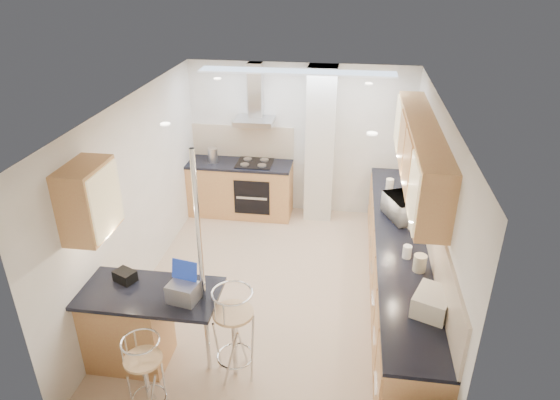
# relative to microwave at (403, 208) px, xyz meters

# --- Properties ---
(ground) EXTENTS (4.80, 4.80, 0.00)m
(ground) POSITION_rel_microwave_xyz_m (-1.53, -0.55, -1.07)
(ground) COLOR #D8B390
(ground) RESTS_ON ground
(room_shell) EXTENTS (3.64, 4.84, 2.51)m
(room_shell) POSITION_rel_microwave_xyz_m (-1.21, -0.17, 0.47)
(room_shell) COLOR silver
(room_shell) RESTS_ON ground
(right_counter) EXTENTS (0.63, 4.40, 0.92)m
(right_counter) POSITION_rel_microwave_xyz_m (-0.03, -0.55, -0.61)
(right_counter) COLOR #C77F4F
(right_counter) RESTS_ON ground
(back_counter) EXTENTS (1.70, 0.63, 0.92)m
(back_counter) POSITION_rel_microwave_xyz_m (-2.48, 1.55, -0.61)
(back_counter) COLOR #C77F4F
(back_counter) RESTS_ON ground
(peninsula) EXTENTS (1.47, 0.72, 0.94)m
(peninsula) POSITION_rel_microwave_xyz_m (-2.66, -2.00, -0.59)
(peninsula) COLOR #C77F4F
(peninsula) RESTS_ON ground
(microwave) EXTENTS (0.54, 0.63, 0.30)m
(microwave) POSITION_rel_microwave_xyz_m (0.00, 0.00, 0.00)
(microwave) COLOR white
(microwave) RESTS_ON right_counter
(laptop) EXTENTS (0.32, 0.26, 0.19)m
(laptop) POSITION_rel_microwave_xyz_m (-2.24, -2.09, -0.03)
(laptop) COLOR #999AA0
(laptop) RESTS_ON peninsula
(bag) EXTENTS (0.26, 0.23, 0.12)m
(bag) POSITION_rel_microwave_xyz_m (-2.94, -1.85, -0.07)
(bag) COLOR black
(bag) RESTS_ON peninsula
(bar_stool_near) EXTENTS (0.45, 0.45, 0.91)m
(bar_stool_near) POSITION_rel_microwave_xyz_m (-2.47, -2.65, -0.61)
(bar_stool_near) COLOR tan
(bar_stool_near) RESTS_ON ground
(bar_stool_end) EXTENTS (0.61, 0.61, 1.06)m
(bar_stool_end) POSITION_rel_microwave_xyz_m (-1.77, -2.03, -0.54)
(bar_stool_end) COLOR tan
(bar_stool_end) RESTS_ON ground
(jar_a) EXTENTS (0.15, 0.15, 0.16)m
(jar_a) POSITION_rel_microwave_xyz_m (0.11, -0.27, -0.07)
(jar_a) COLOR white
(jar_a) RESTS_ON right_counter
(jar_b) EXTENTS (0.13, 0.13, 0.16)m
(jar_b) POSITION_rel_microwave_xyz_m (-0.12, 0.86, -0.07)
(jar_b) COLOR white
(jar_b) RESTS_ON right_counter
(jar_c) EXTENTS (0.18, 0.18, 0.19)m
(jar_c) POSITION_rel_microwave_xyz_m (0.09, -1.19, -0.05)
(jar_c) COLOR beige
(jar_c) RESTS_ON right_counter
(jar_d) EXTENTS (0.10, 0.10, 0.15)m
(jar_d) POSITION_rel_microwave_xyz_m (-0.02, -0.95, -0.07)
(jar_d) COLOR white
(jar_d) RESTS_ON right_counter
(bread_bin) EXTENTS (0.44, 0.49, 0.21)m
(bread_bin) POSITION_rel_microwave_xyz_m (0.14, -1.88, -0.04)
(bread_bin) COLOR white
(bread_bin) RESTS_ON right_counter
(kettle) EXTENTS (0.16, 0.16, 0.24)m
(kettle) POSITION_rel_microwave_xyz_m (-2.92, 1.53, -0.03)
(kettle) COLOR #B8B9BD
(kettle) RESTS_ON back_counter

